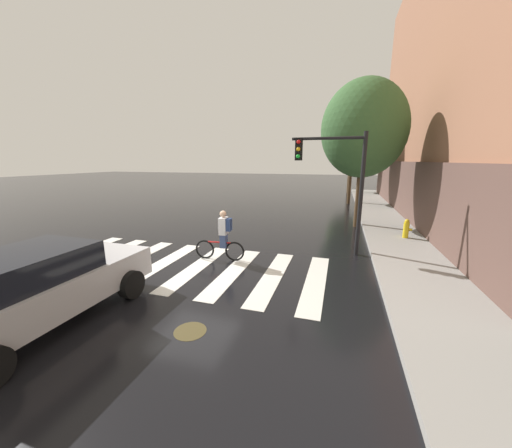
% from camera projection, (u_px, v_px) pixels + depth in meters
% --- Properties ---
extents(ground_plane, '(120.00, 120.00, 0.00)m').
position_uv_depth(ground_plane, '(192.00, 266.00, 8.78)').
color(ground_plane, black).
extents(crosswalk_stripes, '(9.10, 3.93, 0.01)m').
position_uv_depth(crosswalk_stripes, '(180.00, 265.00, 8.90)').
color(crosswalk_stripes, silver).
rests_on(crosswalk_stripes, ground).
extents(manhole_cover, '(0.64, 0.64, 0.01)m').
position_uv_depth(manhole_cover, '(190.00, 331.00, 5.46)').
color(manhole_cover, '#473D1E').
rests_on(manhole_cover, ground).
extents(sedan_near, '(2.19, 4.61, 1.59)m').
position_uv_depth(sedan_near, '(35.00, 287.00, 5.50)').
color(sedan_near, '#B7B7BC').
rests_on(sedan_near, ground).
extents(cyclist, '(1.71, 0.38, 1.69)m').
position_uv_depth(cyclist, '(223.00, 236.00, 9.17)').
color(cyclist, black).
rests_on(cyclist, ground).
extents(traffic_light_near, '(2.47, 0.28, 4.20)m').
position_uv_depth(traffic_light_near, '(337.00, 173.00, 9.47)').
color(traffic_light_near, black).
rests_on(traffic_light_near, ground).
extents(fire_hydrant, '(0.33, 0.22, 0.78)m').
position_uv_depth(fire_hydrant, '(406.00, 229.00, 11.41)').
color(fire_hydrant, gold).
rests_on(fire_hydrant, sidewalk).
extents(street_tree_near, '(3.91, 3.91, 6.95)m').
position_uv_depth(street_tree_near, '(364.00, 129.00, 12.99)').
color(street_tree_near, '#4C3823').
rests_on(street_tree_near, ground).
extents(street_tree_mid, '(4.12, 4.12, 7.33)m').
position_uv_depth(street_tree_mid, '(353.00, 137.00, 20.33)').
color(street_tree_mid, '#4C3823').
rests_on(street_tree_mid, ground).
extents(street_tree_far, '(3.91, 3.91, 6.95)m').
position_uv_depth(street_tree_far, '(351.00, 146.00, 27.64)').
color(street_tree_far, '#4C3823').
rests_on(street_tree_far, ground).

